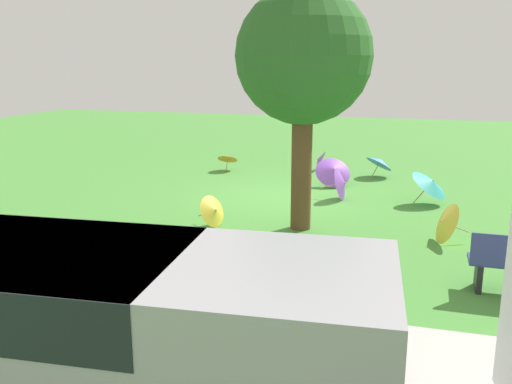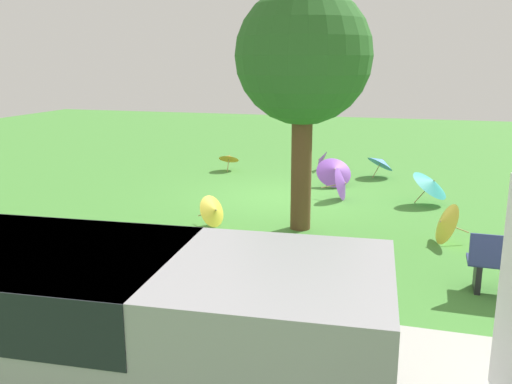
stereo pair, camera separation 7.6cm
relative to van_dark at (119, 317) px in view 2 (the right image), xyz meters
The scene contains 12 objects.
ground 8.35m from the van_dark, 86.99° to the right, with size 40.00×40.00×0.00m, color #478C38.
road_strip 1.03m from the van_dark, 26.71° to the right, with size 40.00×4.38×0.01m, color #B2AFA8.
van_dark is the anchor object (origin of this frame).
shade_tree 6.54m from the van_dark, 94.33° to the right, with size 2.54×2.54×4.58m.
parasol_yellow_0 6.71m from the van_dark, 117.86° to the right, with size 0.76×0.85×0.77m.
parasol_blue_0 11.63m from the van_dark, 98.18° to the right, with size 1.08×1.08×0.72m.
parasol_teal_0 9.18m from the van_dark, 108.81° to the right, with size 1.08×1.13×0.84m.
parasol_yellow_1 5.89m from the van_dark, 77.98° to the right, with size 0.68×0.74×0.65m.
parasol_purple_1 8.66m from the van_dark, 96.34° to the right, with size 0.72×0.81×0.79m.
parasol_purple_2 9.92m from the van_dark, 93.24° to the right, with size 1.14×1.06×0.82m.
parasol_purple_3 12.07m from the van_dark, 89.19° to the right, with size 0.61×0.62×0.61m.
parasol_orange_2 11.58m from the van_dark, 76.01° to the right, with size 0.64×0.62×0.58m.
Camera 2 is at (-2.98, 12.43, 3.23)m, focal length 38.59 mm.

